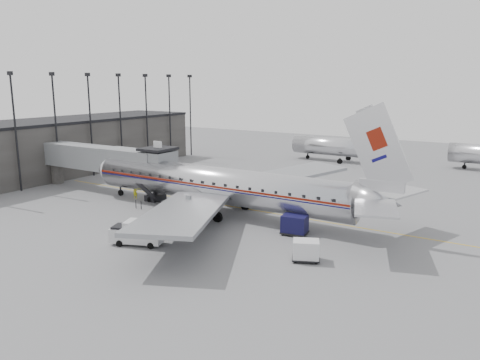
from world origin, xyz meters
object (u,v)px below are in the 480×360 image
object	(u,v)px
baggage_cart_navy	(295,224)
airliner	(222,186)
baggage_cart_white	(306,250)
ramp_worker	(135,192)
service_van	(138,232)

from	to	relation	value
baggage_cart_navy	airliner	bearing A→B (deg)	158.91
airliner	baggage_cart_white	xyz separation A→B (m)	(13.30, -7.72, -2.21)
airliner	baggage_cart_white	world-z (taller)	airliner
airliner	baggage_cart_white	bearing A→B (deg)	-30.06
baggage_cart_white	ramp_worker	size ratio (longest dim) A/B	1.66
service_van	baggage_cart_white	bearing A→B (deg)	-3.81
baggage_cart_navy	baggage_cart_white	bearing A→B (deg)	-64.52
service_van	ramp_worker	xyz separation A→B (m)	(-12.07, 12.01, -0.34)
service_van	baggage_cart_white	distance (m)	14.65
service_van	baggage_cart_white	world-z (taller)	service_van
service_van	ramp_worker	bearing A→B (deg)	114.33
baggage_cart_white	ramp_worker	bearing A→B (deg)	139.39
baggage_cart_white	service_van	bearing A→B (deg)	172.90
service_van	baggage_cart_navy	bearing A→B (deg)	22.17
baggage_cart_navy	ramp_worker	distance (m)	22.62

